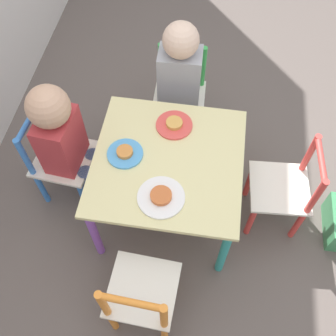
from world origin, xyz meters
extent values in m
plane|color=#5B514C|center=(0.00, 0.00, 0.00)|extent=(6.00, 6.00, 0.00)
cube|color=beige|center=(0.00, 0.00, 0.41)|extent=(0.62, 0.62, 0.02)
cylinder|color=teal|center=(-0.28, -0.28, 0.20)|extent=(0.04, 0.04, 0.40)
cylinder|color=yellow|center=(0.28, -0.28, 0.20)|extent=(0.04, 0.04, 0.40)
cylinder|color=#8E51BC|center=(-0.28, 0.28, 0.20)|extent=(0.04, 0.04, 0.40)
cylinder|color=#E5599E|center=(0.28, 0.28, 0.20)|extent=(0.04, 0.04, 0.40)
cube|color=silver|center=(0.04, 0.49, 0.26)|extent=(0.28, 0.28, 0.02)
cylinder|color=#387AD1|center=(-0.07, 0.40, 0.13)|extent=(0.03, 0.03, 0.25)
cylinder|color=#387AD1|center=(0.14, 0.38, 0.13)|extent=(0.03, 0.03, 0.25)
cylinder|color=#387AD1|center=(-0.05, 0.61, 0.13)|extent=(0.03, 0.03, 0.25)
cylinder|color=#387AD1|center=(0.16, 0.59, 0.13)|extent=(0.03, 0.03, 0.25)
cylinder|color=#387AD1|center=(-0.05, 0.61, 0.38)|extent=(0.03, 0.03, 0.26)
cylinder|color=#387AD1|center=(0.16, 0.59, 0.38)|extent=(0.03, 0.03, 0.26)
cylinder|color=#387AD1|center=(0.05, 0.60, 0.49)|extent=(0.21, 0.04, 0.02)
cube|color=silver|center=(0.49, 0.02, 0.26)|extent=(0.27, 0.27, 0.02)
cylinder|color=green|center=(0.38, 0.12, 0.13)|extent=(0.03, 0.03, 0.25)
cylinder|color=green|center=(0.39, -0.09, 0.13)|extent=(0.03, 0.03, 0.25)
cylinder|color=green|center=(0.60, 0.13, 0.13)|extent=(0.03, 0.03, 0.25)
cylinder|color=green|center=(0.60, -0.09, 0.13)|extent=(0.03, 0.03, 0.25)
cylinder|color=green|center=(0.60, 0.13, 0.38)|extent=(0.03, 0.03, 0.26)
cylinder|color=green|center=(0.60, -0.09, 0.38)|extent=(0.03, 0.03, 0.26)
cylinder|color=green|center=(0.60, 0.02, 0.49)|extent=(0.03, 0.21, 0.02)
cube|color=silver|center=(-0.49, 0.02, 0.26)|extent=(0.27, 0.27, 0.02)
cylinder|color=orange|center=(-0.39, -0.09, 0.13)|extent=(0.03, 0.03, 0.25)
cylinder|color=orange|center=(-0.38, 0.12, 0.13)|extent=(0.03, 0.03, 0.25)
cylinder|color=orange|center=(-0.60, -0.08, 0.13)|extent=(0.03, 0.03, 0.25)
cylinder|color=orange|center=(-0.59, 0.13, 0.13)|extent=(0.03, 0.03, 0.25)
cylinder|color=orange|center=(-0.60, -0.08, 0.38)|extent=(0.03, 0.03, 0.26)
cylinder|color=orange|center=(-0.59, 0.13, 0.38)|extent=(0.03, 0.03, 0.26)
cylinder|color=orange|center=(-0.60, 0.03, 0.49)|extent=(0.03, 0.21, 0.02)
cube|color=silver|center=(0.04, -0.49, 0.26)|extent=(0.28, 0.28, 0.02)
cylinder|color=#DB3D38|center=(0.13, -0.38, 0.13)|extent=(0.03, 0.03, 0.25)
cylinder|color=#DB3D38|center=(-0.08, -0.39, 0.13)|extent=(0.03, 0.03, 0.25)
cylinder|color=#DB3D38|center=(0.15, -0.59, 0.13)|extent=(0.03, 0.03, 0.25)
cylinder|color=#DB3D38|center=(-0.06, -0.61, 0.13)|extent=(0.03, 0.03, 0.25)
cylinder|color=#DB3D38|center=(0.15, -0.59, 0.38)|extent=(0.03, 0.03, 0.26)
cylinder|color=#DB3D38|center=(-0.06, -0.61, 0.38)|extent=(0.03, 0.03, 0.26)
cylinder|color=#DB3D38|center=(0.04, -0.60, 0.49)|extent=(0.21, 0.04, 0.02)
cylinder|color=#4C608E|center=(-0.02, 0.38, 0.13)|extent=(0.07, 0.07, 0.27)
cylinder|color=#4C608E|center=(0.08, 0.37, 0.13)|extent=(0.07, 0.07, 0.27)
cube|color=#B23338|center=(0.04, 0.47, 0.41)|extent=(0.21, 0.16, 0.28)
sphere|color=tan|center=(0.04, 0.47, 0.62)|extent=(0.18, 0.18, 0.18)
cylinder|color=#7A6B5B|center=(0.37, 0.06, 0.13)|extent=(0.07, 0.07, 0.27)
cylinder|color=#7A6B5B|center=(0.38, -0.04, 0.13)|extent=(0.07, 0.07, 0.27)
cube|color=#999EA8|center=(0.47, 0.02, 0.42)|extent=(0.15, 0.20, 0.31)
sphere|color=beige|center=(0.47, 0.02, 0.64)|extent=(0.16, 0.16, 0.16)
cylinder|color=#4C9EE0|center=(0.00, 0.18, 0.43)|extent=(0.15, 0.15, 0.01)
cylinder|color=#D6843D|center=(0.00, 0.18, 0.44)|extent=(0.07, 0.07, 0.02)
cylinder|color=#E54C47|center=(0.18, 0.00, 0.43)|extent=(0.16, 0.16, 0.01)
cylinder|color=gold|center=(0.18, 0.00, 0.44)|extent=(0.07, 0.07, 0.02)
cylinder|color=white|center=(-0.18, 0.00, 0.43)|extent=(0.19, 0.19, 0.01)
cylinder|color=#CC6633|center=(-0.18, 0.00, 0.44)|extent=(0.08, 0.08, 0.02)
camera|label=1|loc=(-0.89, -0.13, 1.77)|focal=42.00mm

